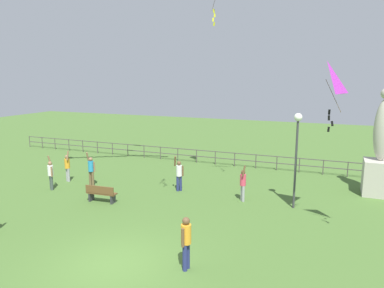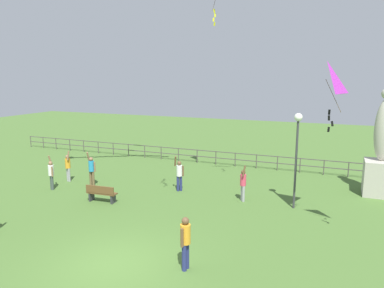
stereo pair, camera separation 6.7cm
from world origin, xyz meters
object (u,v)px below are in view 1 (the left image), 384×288
at_px(person_0, 91,169).
at_px(person_4, 186,240).
at_px(lamppost, 297,140).
at_px(person_7, 179,173).
at_px(park_bench, 101,193).
at_px(statue_monument, 380,160).
at_px(person_5, 243,183).
at_px(kite_3, 326,81).
at_px(person_1, 67,166).
at_px(person_2, 51,173).

bearing_deg(person_0, person_4, -36.77).
distance_m(lamppost, person_7, 6.36).
bearing_deg(park_bench, statue_monument, 26.78).
bearing_deg(person_5, kite_3, -27.10).
distance_m(statue_monument, park_bench, 14.04).
bearing_deg(person_7, person_4, -64.46).
xyz_separation_m(person_4, person_7, (-3.43, 7.18, -0.05)).
xyz_separation_m(statue_monument, person_1, (-16.40, -4.06, -0.92)).
xyz_separation_m(statue_monument, person_4, (-6.29, -10.43, -0.84)).
bearing_deg(person_4, person_1, 147.79).
height_order(person_0, person_4, person_0).
bearing_deg(statue_monument, person_4, -121.08).
bearing_deg(statue_monument, person_1, -166.08).
bearing_deg(person_7, statue_monument, 18.50).
height_order(lamppost, person_4, lamppost).
height_order(person_0, person_7, person_7).
bearing_deg(kite_3, person_7, 163.42).
height_order(lamppost, person_7, lamppost).
bearing_deg(person_5, person_7, 175.29).
relative_size(statue_monument, person_7, 2.86).
relative_size(person_1, person_4, 1.06).
xyz_separation_m(lamppost, person_0, (-10.86, -0.61, -2.26)).
distance_m(person_5, person_7, 3.52).
relative_size(park_bench, kite_3, 0.59).
xyz_separation_m(lamppost, person_2, (-12.37, -2.05, -2.28)).
xyz_separation_m(person_0, person_1, (-1.76, 0.13, -0.03)).
xyz_separation_m(person_0, kite_3, (11.97, -1.16, 4.88)).
xyz_separation_m(person_0, person_5, (8.43, 0.65, -0.03)).
relative_size(lamppost, person_2, 2.40).
height_order(lamppost, person_1, lamppost).
relative_size(person_2, person_5, 1.00).
xyz_separation_m(lamppost, person_4, (-2.50, -6.85, -2.20)).
bearing_deg(person_4, person_5, 89.34).
height_order(statue_monument, lamppost, statue_monument).
height_order(person_4, person_5, person_5).
height_order(person_4, person_7, person_7).
bearing_deg(kite_3, person_0, 174.47).
distance_m(person_2, person_5, 10.16).
xyz_separation_m(person_1, person_7, (6.68, 0.81, 0.03)).
xyz_separation_m(person_1, person_5, (10.19, 0.52, -0.00)).
relative_size(person_4, person_7, 0.91).
distance_m(person_1, person_4, 11.95).
bearing_deg(kite_3, park_bench, -174.48).
distance_m(person_2, kite_3, 14.34).
bearing_deg(person_2, person_7, 20.35).
bearing_deg(kite_3, person_5, 152.90).
relative_size(person_0, person_4, 1.09).
relative_size(statue_monument, lamppost, 1.24).
distance_m(person_4, kite_3, 7.89).
relative_size(statue_monument, person_1, 2.97).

